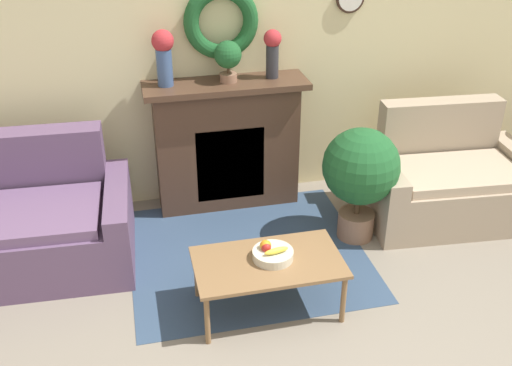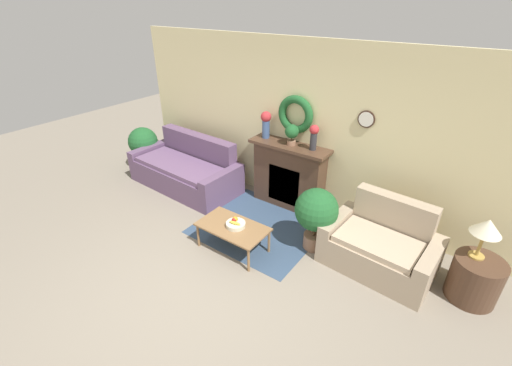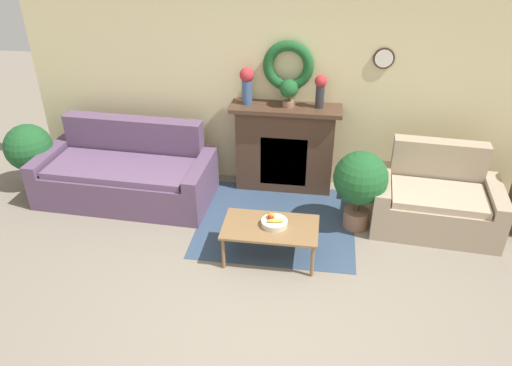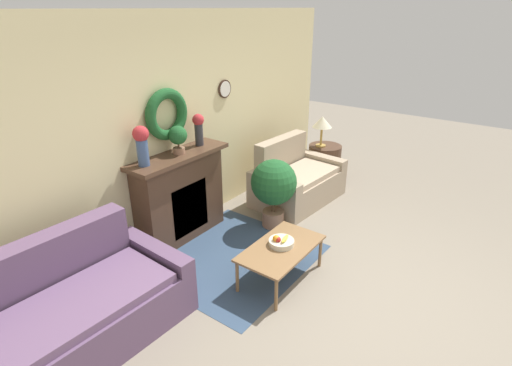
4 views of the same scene
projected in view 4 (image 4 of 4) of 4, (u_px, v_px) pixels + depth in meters
ground_plane at (372, 308)px, 3.92m from camera, size 16.00×16.00×0.00m
floor_rug at (233, 257)px, 4.72m from camera, size 1.80×1.66×0.01m
wall_back at (171, 129)px, 4.81m from camera, size 6.80×0.19×2.70m
fireplace at (180, 196)px, 4.94m from camera, size 1.34×0.41×1.13m
couch_left at (60, 319)px, 3.34m from camera, size 2.16×1.07×0.93m
loveseat_right at (296, 180)px, 6.02m from camera, size 1.45×0.97×0.92m
coffee_table at (281, 250)px, 4.21m from camera, size 0.98×0.56×0.40m
fruit_bowl at (281, 242)px, 4.22m from camera, size 0.27×0.27×0.12m
side_table_by_loveseat at (324, 161)px, 6.89m from camera, size 0.55×0.55×0.55m
table_lamp at (322, 123)px, 6.59m from camera, size 0.32×0.32×0.51m
vase_on_mantel_left at (142, 143)px, 4.25m from camera, size 0.17×0.17×0.45m
vase_on_mantel_right at (199, 127)px, 4.91m from camera, size 0.14×0.14×0.40m
potted_plant_on_mantel at (178, 137)px, 4.64m from camera, size 0.22×0.22×0.33m
potted_plant_floor_by_loveseat at (274, 185)px, 5.17m from camera, size 0.60×0.60×0.94m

